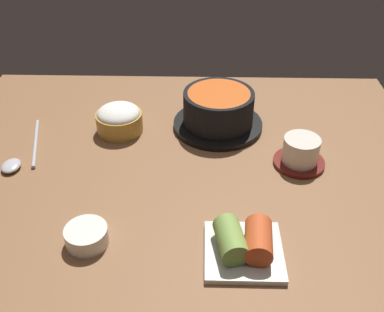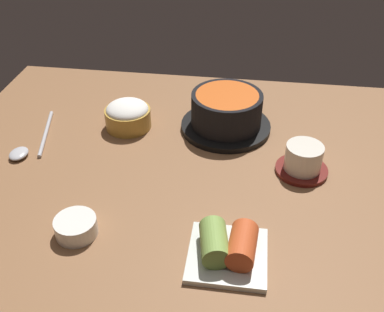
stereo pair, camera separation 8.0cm
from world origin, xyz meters
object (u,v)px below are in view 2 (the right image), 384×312
(stone_pot, at_px, (226,112))
(spoon, at_px, (28,146))
(rice_bowl, at_px, (128,115))
(tea_cup_with_saucer, at_px, (303,161))
(kimchi_plate, at_px, (228,248))
(side_bowl_near, at_px, (76,226))

(stone_pot, xyz_separation_m, spoon, (-0.40, -0.13, -0.04))
(rice_bowl, distance_m, tea_cup_with_saucer, 0.39)
(rice_bowl, height_order, kimchi_plate, rice_bowl)
(tea_cup_with_saucer, bearing_deg, spoon, 179.68)
(stone_pot, distance_m, tea_cup_with_saucer, 0.21)
(stone_pot, xyz_separation_m, side_bowl_near, (-0.22, -0.35, -0.02))
(side_bowl_near, relative_size, spoon, 0.36)
(side_bowl_near, xyz_separation_m, spoon, (-0.18, 0.22, -0.01))
(rice_bowl, xyz_separation_m, spoon, (-0.18, -0.11, -0.02))
(rice_bowl, xyz_separation_m, side_bowl_near, (-0.00, -0.33, -0.01))
(stone_pot, distance_m, spoon, 0.42)
(spoon, bearing_deg, tea_cup_with_saucer, -0.32)
(rice_bowl, relative_size, side_bowl_near, 1.46)
(stone_pot, distance_m, rice_bowl, 0.22)
(rice_bowl, relative_size, spoon, 0.52)
(kimchi_plate, distance_m, spoon, 0.49)
(rice_bowl, xyz_separation_m, tea_cup_with_saucer, (0.37, -0.12, -0.00))
(kimchi_plate, relative_size, side_bowl_near, 1.76)
(rice_bowl, height_order, spoon, rice_bowl)
(side_bowl_near, bearing_deg, rice_bowl, 89.71)
(kimchi_plate, bearing_deg, spoon, 151.24)
(stone_pot, height_order, rice_bowl, stone_pot)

